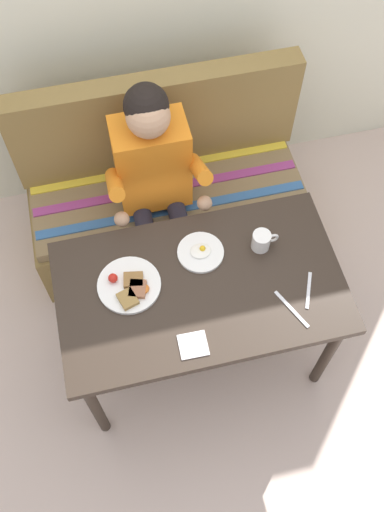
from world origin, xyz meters
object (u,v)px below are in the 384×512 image
at_px(person, 155,177).
at_px(plate_breakfast, 130,286).
at_px(coffee_mug, 262,240).
at_px(knife, 292,309).
at_px(fork, 309,290).
at_px(couch, 166,196).
at_px(plate_eggs, 201,252).
at_px(napkin, 193,345).
at_px(table, 200,294).

relative_size(person, plate_breakfast, 4.57).
height_order(coffee_mug, knife, coffee_mug).
bearing_deg(coffee_mug, fork, -62.37).
bearing_deg(plate_breakfast, knife, -21.86).
bearing_deg(couch, plate_breakfast, -112.04).
relative_size(couch, knife, 7.20).
xyz_separation_m(plate_breakfast, plate_eggs, (0.32, 0.09, -0.00)).
xyz_separation_m(coffee_mug, fork, (0.13, -0.25, -0.04)).
height_order(couch, napkin, couch).
bearing_deg(fork, coffee_mug, 141.08).
xyz_separation_m(couch, plate_breakfast, (-0.29, -0.71, 0.41)).
xyz_separation_m(plate_breakfast, napkin, (0.20, -0.31, -0.01)).
relative_size(table, coffee_mug, 10.17).
bearing_deg(couch, fork, -64.20).
xyz_separation_m(person, plate_breakfast, (-0.21, -0.53, 0.00)).
distance_m(person, fork, 0.88).
distance_m(table, plate_breakfast, 0.31).
height_order(couch, fork, couch).
bearing_deg(plate_eggs, napkin, -107.64).
distance_m(coffee_mug, knife, 0.32).
height_order(person, plate_breakfast, person).
distance_m(napkin, knife, 0.43).
height_order(plate_breakfast, plate_eggs, plate_breakfast).
distance_m(couch, person, 0.45).
xyz_separation_m(couch, person, (-0.07, -0.17, 0.41)).
height_order(couch, person, person).
relative_size(couch, coffee_mug, 12.20).
bearing_deg(coffee_mug, knife, -83.43).
xyz_separation_m(person, coffee_mug, (0.37, -0.47, 0.04)).
height_order(table, person, person).
distance_m(person, knife, 0.88).
bearing_deg(plate_breakfast, person, 68.14).
xyz_separation_m(napkin, fork, (0.52, 0.12, -0.00)).
distance_m(plate_breakfast, knife, 0.67).
relative_size(person, knife, 6.06).
xyz_separation_m(plate_eggs, fork, (0.39, -0.28, -0.01)).
bearing_deg(plate_eggs, coffee_mug, -5.44).
bearing_deg(napkin, knife, 7.92).
bearing_deg(coffee_mug, person, 128.65).
xyz_separation_m(coffee_mug, knife, (0.04, -0.32, -0.04)).
height_order(couch, coffee_mug, couch).
relative_size(couch, napkin, 12.80).
height_order(couch, plate_breakfast, couch).
bearing_deg(couch, knife, -70.66).
distance_m(person, plate_breakfast, 0.57).
xyz_separation_m(person, fork, (0.50, -0.72, -0.01)).
bearing_deg(person, table, -82.97).
relative_size(table, couch, 0.83).
relative_size(napkin, fork, 0.66).
bearing_deg(plate_eggs, person, 104.10).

